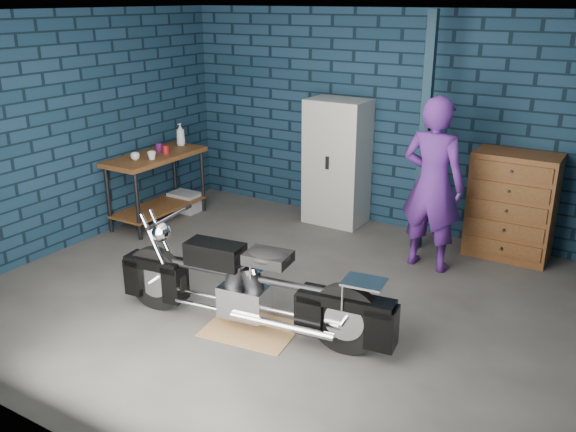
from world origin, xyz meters
name	(u,v)px	position (x,y,z in m)	size (l,w,h in m)	color
ground	(293,301)	(0.00, 0.00, 0.00)	(6.00, 6.00, 0.00)	#504E4B
room_walls	(323,99)	(0.00, 0.55, 1.90)	(6.02, 5.01, 2.71)	#102638
support_post	(424,136)	(0.55, 1.95, 1.35)	(0.10, 0.10, 2.70)	#102534
workbench	(158,188)	(-2.68, 1.03, 0.46)	(0.60, 1.40, 0.91)	brown
drip_mat	(251,329)	(-0.04, -0.66, 0.00)	(0.80, 0.60, 0.01)	#976442
motorcycle	(250,280)	(-0.04, -0.66, 0.49)	(2.23, 0.60, 0.98)	black
person	(433,185)	(0.84, 1.49, 0.94)	(0.69, 0.45, 1.88)	#50217C
storage_bin	(185,202)	(-2.66, 1.53, 0.13)	(0.42, 0.30, 0.26)	#909398
locker	(337,162)	(-0.68, 2.23, 0.81)	(0.75, 0.54, 1.62)	beige
tool_chest	(511,206)	(1.52, 2.23, 0.61)	(0.91, 0.51, 1.21)	brown
cup_a	(135,156)	(-2.69, 0.69, 0.95)	(0.11, 0.11, 0.09)	beige
cup_b	(152,156)	(-2.53, 0.81, 0.96)	(0.11, 0.11, 0.10)	beige
mug_purple	(159,148)	(-2.73, 1.16, 0.96)	(0.08, 0.08, 0.11)	#5B175F
mug_red	(166,150)	(-2.57, 1.11, 0.97)	(0.08, 0.08, 0.11)	maroon
bottle	(181,134)	(-2.73, 1.59, 1.06)	(0.12, 0.12, 0.30)	#909398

